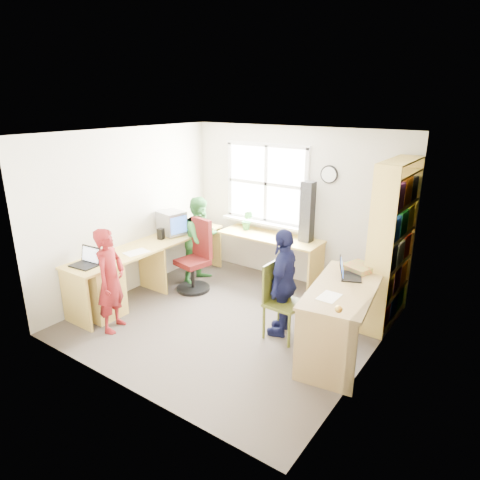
{
  "coord_description": "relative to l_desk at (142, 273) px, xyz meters",
  "views": [
    {
      "loc": [
        2.99,
        -4.01,
        2.78
      ],
      "look_at": [
        0.0,
        0.25,
        1.05
      ],
      "focal_mm": 32.0,
      "sensor_mm": 36.0,
      "label": 1
    }
  ],
  "objects": [
    {
      "name": "room",
      "position": [
        1.32,
        0.38,
        0.76
      ],
      "size": [
        3.64,
        3.44,
        2.44
      ],
      "color": "#443C35",
      "rests_on": "ground"
    },
    {
      "name": "l_desk",
      "position": [
        0.0,
        0.0,
        0.0
      ],
      "size": [
        2.38,
        2.95,
        0.75
      ],
      "color": "#E6C15C",
      "rests_on": "ground"
    },
    {
      "name": "right_desk",
      "position": [
        2.78,
        0.41,
        0.15
      ],
      "size": [
        0.87,
        1.52,
        0.83
      ],
      "rotation": [
        0.0,
        0.0,
        0.15
      ],
      "color": "#9E814F",
      "rests_on": "ground"
    },
    {
      "name": "bookshelf",
      "position": [
        2.96,
        1.47,
        0.55
      ],
      "size": [
        0.3,
        1.02,
        2.1
      ],
      "color": "#E6C15C",
      "rests_on": "ground"
    },
    {
      "name": "swivel_chair",
      "position": [
        0.31,
        0.81,
        0.01
      ],
      "size": [
        0.59,
        0.59,
        1.09
      ],
      "rotation": [
        0.0,
        0.0,
        -0.19
      ],
      "color": "black",
      "rests_on": "ground"
    },
    {
      "name": "wooden_chair",
      "position": [
        2.01,
        0.35,
        0.05
      ],
      "size": [
        0.41,
        0.41,
        0.94
      ],
      "rotation": [
        0.0,
        0.0,
        -0.02
      ],
      "color": "#54591D",
      "rests_on": "ground"
    },
    {
      "name": "crt_monitor",
      "position": [
        -0.24,
        0.89,
        0.48
      ],
      "size": [
        0.43,
        0.4,
        0.37
      ],
      "rotation": [
        0.0,
        0.0,
        -0.19
      ],
      "color": "gray",
      "rests_on": "l_desk"
    },
    {
      "name": "laptop_left",
      "position": [
        -0.24,
        -0.68,
        0.35
      ],
      "size": [
        0.35,
        0.3,
        0.23
      ],
      "rotation": [
        0.0,
        0.0,
        0.08
      ],
      "color": "black",
      "rests_on": "l_desk"
    },
    {
      "name": "laptop_right",
      "position": [
        2.71,
        0.68,
        0.42
      ],
      "size": [
        0.35,
        0.38,
        0.21
      ],
      "rotation": [
        0.0,
        0.0,
        1.95
      ],
      "color": "black",
      "rests_on": "right_desk"
    },
    {
      "name": "speaker_a",
      "position": [
        -0.21,
        0.62,
        0.38
      ],
      "size": [
        0.1,
        0.1,
        0.17
      ],
      "rotation": [
        0.0,
        0.0,
        0.16
      ],
      "color": "black",
      "rests_on": "l_desk"
    },
    {
      "name": "speaker_b",
      "position": [
        -0.13,
        1.12,
        0.38
      ],
      "size": [
        0.1,
        0.1,
        0.17
      ],
      "rotation": [
        0.0,
        0.0,
        0.17
      ],
      "color": "black",
      "rests_on": "l_desk"
    },
    {
      "name": "cd_tower",
      "position": [
        1.63,
        1.8,
        0.74
      ],
      "size": [
        0.19,
        0.17,
        0.9
      ],
      "rotation": [
        0.0,
        0.0,
        -0.05
      ],
      "color": "black",
      "rests_on": "l_desk"
    },
    {
      "name": "game_box",
      "position": [
        2.75,
        0.97,
        0.41
      ],
      "size": [
        0.41,
        0.41,
        0.06
      ],
      "rotation": [
        0.0,
        0.0,
        -0.34
      ],
      "color": "red",
      "rests_on": "right_desk"
    },
    {
      "name": "paper_a",
      "position": [
        -0.07,
        0.0,
        0.3
      ],
      "size": [
        0.29,
        0.36,
        0.0
      ],
      "rotation": [
        0.0,
        0.0,
        -0.19
      ],
      "color": "white",
      "rests_on": "l_desk"
    },
    {
      "name": "paper_b",
      "position": [
        2.75,
        0.08,
        0.38
      ],
      "size": [
        0.19,
        0.27,
        0.0
      ],
      "rotation": [
        0.0,
        0.0,
        -0.02
      ],
      "color": "white",
      "rests_on": "right_desk"
    },
    {
      "name": "potted_plant",
      "position": [
        0.59,
        1.77,
        0.46
      ],
      "size": [
        0.21,
        0.19,
        0.33
      ],
      "primitive_type": "imported",
      "rotation": [
        0.0,
        0.0,
        0.26
      ],
      "color": "#2D7236",
      "rests_on": "l_desk"
    },
    {
      "name": "person_red",
      "position": [
        0.23,
        -0.7,
        0.2
      ],
      "size": [
        0.47,
        0.56,
        1.32
      ],
      "primitive_type": "imported",
      "rotation": [
        0.0,
        0.0,
        1.94
      ],
      "color": "maroon",
      "rests_on": "ground"
    },
    {
      "name": "person_green",
      "position": [
        0.16,
        1.11,
        0.22
      ],
      "size": [
        0.53,
        0.67,
        1.36
      ],
      "primitive_type": "imported",
      "rotation": [
        0.0,
        0.0,
        1.54
      ],
      "color": "#317C35",
      "rests_on": "ground"
    },
    {
      "name": "person_navy",
      "position": [
        2.01,
        0.44,
        0.22
      ],
      "size": [
        0.49,
        0.84,
        1.35
      ],
      "primitive_type": "imported",
      "rotation": [
        0.0,
        0.0,
        -1.36
      ],
      "color": "#13163D",
      "rests_on": "ground"
    }
  ]
}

